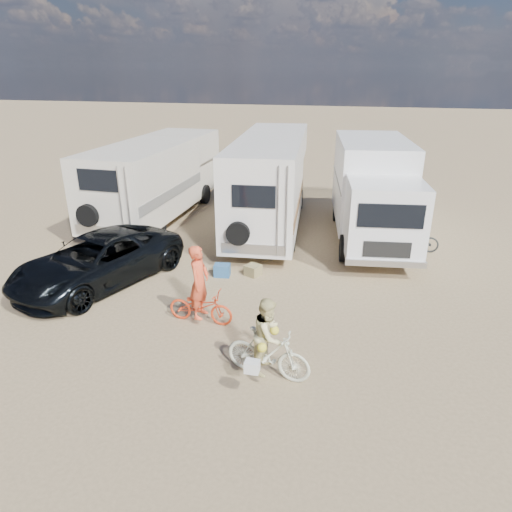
% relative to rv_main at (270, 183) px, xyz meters
% --- Properties ---
extents(ground, '(140.00, 140.00, 0.00)m').
position_rel_rv_main_xyz_m(ground, '(0.09, -7.47, -1.80)').
color(ground, '#9E845E').
rests_on(ground, ground).
extents(rv_main, '(3.29, 9.23, 3.61)m').
position_rel_rv_main_xyz_m(rv_main, '(0.00, 0.00, 0.00)').
color(rv_main, white).
rests_on(rv_main, ground).
extents(rv_left, '(2.85, 8.50, 3.25)m').
position_rel_rv_main_xyz_m(rv_left, '(-4.99, 0.08, -0.18)').
color(rv_left, beige).
rests_on(rv_left, ground).
extents(box_truck, '(3.46, 7.59, 3.61)m').
position_rel_rv_main_xyz_m(box_truck, '(4.04, -0.71, -0.00)').
color(box_truck, white).
rests_on(box_truck, ground).
extents(dark_suv, '(4.20, 5.91, 1.49)m').
position_rel_rv_main_xyz_m(dark_suv, '(-3.93, -6.47, -1.06)').
color(dark_suv, black).
rests_on(dark_suv, ground).
extents(bike_man, '(1.74, 0.67, 0.90)m').
position_rel_rv_main_xyz_m(bike_man, '(-0.14, -7.95, -1.35)').
color(bike_man, red).
rests_on(bike_man, ground).
extents(bike_woman, '(1.93, 0.83, 1.12)m').
position_rel_rv_main_xyz_m(bike_woman, '(2.01, -9.72, -1.24)').
color(bike_woman, beige).
rests_on(bike_woman, ground).
extents(rider_man, '(0.49, 0.72, 1.93)m').
position_rel_rv_main_xyz_m(rider_man, '(-0.14, -7.95, -0.84)').
color(rider_man, '#E04D2B').
rests_on(rider_man, ground).
extents(rider_woman, '(0.75, 0.90, 1.66)m').
position_rel_rv_main_xyz_m(rider_woman, '(2.01, -9.72, -0.97)').
color(rider_woman, '#D6CB89').
rests_on(rider_woman, ground).
extents(bike_parked, '(1.73, 0.72, 0.89)m').
position_rel_rv_main_xyz_m(bike_parked, '(5.57, -1.47, -1.36)').
color(bike_parked, black).
rests_on(bike_parked, ground).
extents(cooler, '(0.53, 0.41, 0.39)m').
position_rel_rv_main_xyz_m(cooler, '(-0.45, -5.14, -1.61)').
color(cooler, '#295687').
rests_on(cooler, ground).
extents(crate, '(0.56, 0.56, 0.34)m').
position_rel_rv_main_xyz_m(crate, '(0.48, -4.85, -1.63)').
color(crate, olive).
rests_on(crate, ground).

